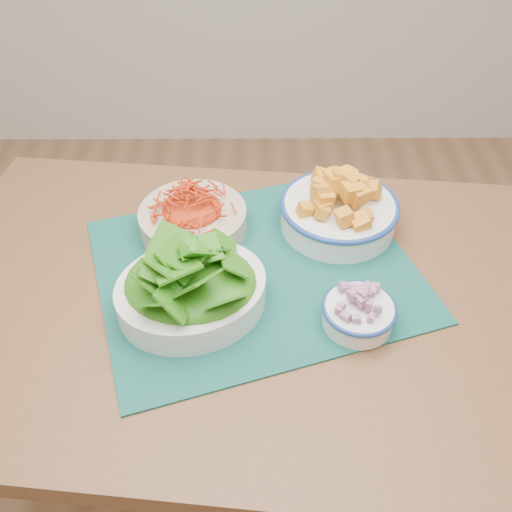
{
  "coord_description": "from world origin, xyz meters",
  "views": [
    {
      "loc": [
        -0.24,
        -0.38,
        1.46
      ],
      "look_at": [
        -0.24,
        0.34,
        0.78
      ],
      "focal_mm": 40.0,
      "sensor_mm": 36.0,
      "label": 1
    }
  ],
  "objects": [
    {
      "name": "table",
      "position": [
        -0.27,
        0.29,
        0.64
      ],
      "size": [
        1.16,
        0.84,
        0.75
      ],
      "rotation": [
        0.0,
        0.0,
        -0.11
      ],
      "color": "brown",
      "rests_on": "ground"
    },
    {
      "name": "carrot_bowl",
      "position": [
        -0.36,
        0.45,
        0.79
      ],
      "size": [
        0.25,
        0.25,
        0.08
      ],
      "rotation": [
        0.0,
        0.0,
        0.27
      ],
      "color": "#C6B593",
      "rests_on": "placemat"
    },
    {
      "name": "placemat",
      "position": [
        -0.24,
        0.34,
        0.75
      ],
      "size": [
        0.65,
        0.59,
        0.0
      ],
      "primitive_type": "cube",
      "rotation": [
        0.0,
        0.0,
        0.31
      ],
      "color": "#0A3631",
      "rests_on": "table"
    },
    {
      "name": "squash_bowl",
      "position": [
        -0.08,
        0.46,
        0.8
      ],
      "size": [
        0.27,
        0.27,
        0.1
      ],
      "rotation": [
        0.0,
        0.0,
        -0.27
      ],
      "color": "white",
      "rests_on": "placemat"
    },
    {
      "name": "lettuce_bowl",
      "position": [
        -0.34,
        0.25,
        0.81
      ],
      "size": [
        0.31,
        0.29,
        0.11
      ],
      "rotation": [
        0.0,
        0.0,
        0.38
      ],
      "color": "white",
      "rests_on": "placemat"
    },
    {
      "name": "onion_bowl",
      "position": [
        -0.08,
        0.21,
        0.78
      ],
      "size": [
        0.14,
        0.14,
        0.06
      ],
      "rotation": [
        0.0,
        0.0,
        -0.35
      ],
      "color": "white",
      "rests_on": "placemat"
    }
  ]
}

